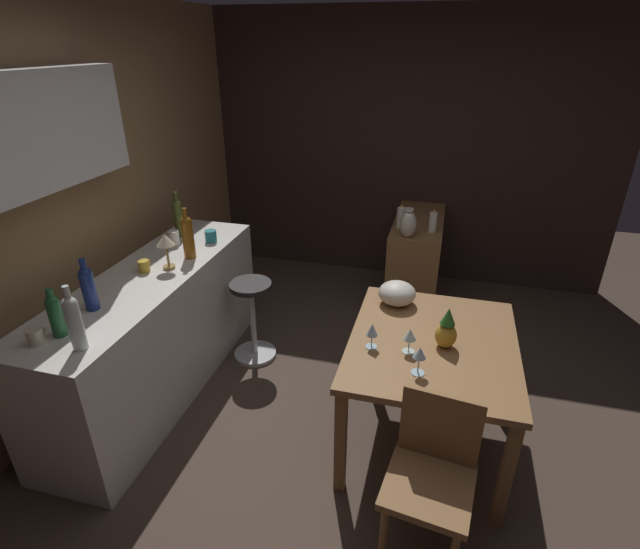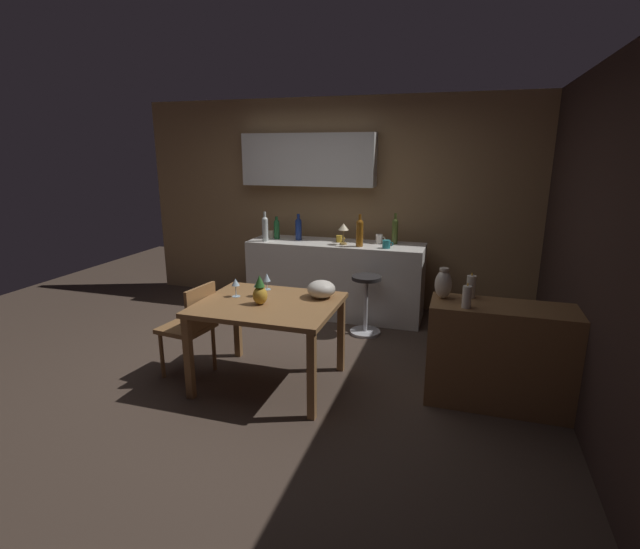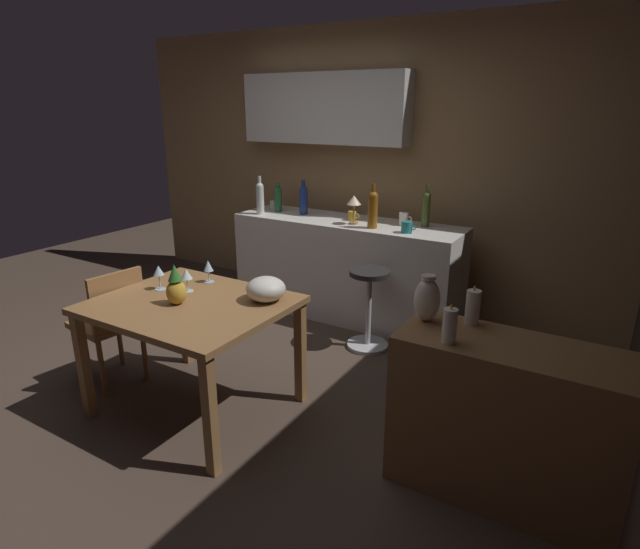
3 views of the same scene
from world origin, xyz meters
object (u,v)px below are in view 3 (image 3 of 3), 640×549
Objects in this scene: chair_near_window at (111,321)px; pillar_candle_tall at (473,307)px; fruit_bowl at (266,289)px; pillar_candle_short at (450,326)px; wine_bottle_cobalt at (304,199)px; cup_teal at (407,227)px; wine_glass_left at (186,275)px; cup_white at (404,219)px; wine_bottle_olive at (426,207)px; cup_cream at (274,205)px; counter_lamp at (354,203)px; wine_bottle_clear at (260,197)px; wine_glass_center at (208,267)px; wine_bottle_green at (278,198)px; sideboard_cabinet at (507,422)px; wine_bottle_amber at (373,208)px; pineapple_centerpiece at (176,287)px; cup_mustard at (352,216)px; vase_ceramic_ivory at (427,299)px; dining_table at (191,315)px; bar_stool at (369,307)px.

pillar_candle_tall is at bearing 10.67° from chair_near_window.
fruit_bowl is 1.20m from pillar_candle_short.
wine_bottle_cobalt reaches higher than cup_teal.
cup_white is (0.72, 1.85, 0.11)m from wine_glass_left.
wine_bottle_olive is 1.55m from cup_cream.
fruit_bowl is at bearing -82.41° from counter_lamp.
fruit_bowl is at bearing -55.36° from cup_cream.
cup_white is at bearing 0.19° from cup_cream.
pillar_candle_tall is at bearing 5.52° from fruit_bowl.
wine_bottle_cobalt is at bearing 98.69° from wine_glass_left.
wine_bottle_clear is 0.96m from counter_lamp.
fruit_bowl is (0.54, -0.08, -0.03)m from wine_glass_center.
sideboard_cabinet is at bearing -33.25° from wine_bottle_green.
wine_bottle_green is (-1.09, 0.17, -0.04)m from wine_bottle_amber.
counter_lamp is at bearing 64.30° from chair_near_window.
wine_bottle_olive reaches higher than pillar_candle_short.
wine_bottle_clear is (-0.74, 1.79, 0.22)m from pineapple_centerpiece.
cup_teal is at bearing -17.89° from cup_mustard.
cup_white is (-0.17, -0.05, -0.11)m from wine_bottle_olive.
cup_white is 0.45m from counter_lamp.
counter_lamp reaches higher than vase_ceramic_ivory.
wine_glass_center is 0.62× the size of counter_lamp.
pillar_candle_tall is at bearing -33.62° from wine_bottle_green.
dining_table is 4.61× the size of vase_ceramic_ivory.
wine_bottle_amber reaches higher than dining_table.
pineapple_centerpiece is at bearing -142.71° from fruit_bowl.
chair_near_window is at bearing -122.14° from cup_white.
cup_white is 2.13m from pillar_candle_short.
cup_white reaches higher than bar_stool.
wine_bottle_green reaches higher than cup_cream.
bar_stool is at bearing 128.84° from pillar_candle_short.
wine_bottle_amber is 1.89× the size of pillar_candle_short.
wine_bottle_cobalt is 2.71m from pillar_candle_short.
cup_mustard reaches higher than wine_glass_center.
chair_near_window is 3.39× the size of pineapple_centerpiece.
sideboard_cabinet is 3.13m from wine_bottle_green.
vase_ceramic_ivory is (1.29, -1.63, -0.00)m from cup_mustard.
pillar_candle_tall is (1.22, 0.12, 0.10)m from fruit_bowl.
wine_glass_left is 1.29× the size of cup_white.
chair_near_window is 2.09m from wine_bottle_cobalt.
cup_mustard is at bearing 87.15° from dining_table.
wine_bottle_green is 0.81m from cup_mustard.
cup_mustard reaches higher than wine_glass_left.
chair_near_window is at bearing -115.70° from counter_lamp.
wine_glass_center is 1.76m from pillar_candle_tall.
bar_stool is 1.55m from wine_bottle_clear.
pillar_candle_tall is (2.40, -1.60, -0.03)m from cup_cream.
wine_bottle_amber reaches higher than pineapple_centerpiece.
vase_ceramic_ivory is (2.17, -1.43, -0.13)m from wine_bottle_clear.
wine_bottle_olive is at bearing 15.58° from cup_white.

